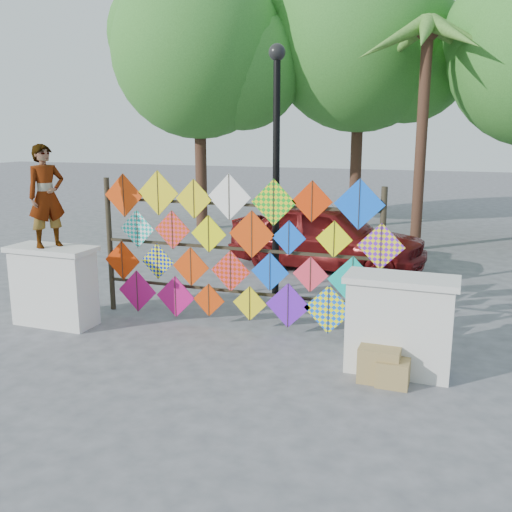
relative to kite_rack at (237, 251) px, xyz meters
name	(u,v)px	position (x,y,z in m)	size (l,w,h in m)	color
ground	(214,340)	(-0.09, -0.73, -1.22)	(80.00, 80.00, 0.00)	gray
parapet_left	(54,285)	(-2.79, -0.93, -0.57)	(1.40, 0.65, 1.28)	silver
parapet_right	(399,324)	(2.61, -0.93, -0.57)	(1.40, 0.65, 1.28)	silver
kite_rack	(237,251)	(0.00, 0.00, 0.00)	(4.99, 0.24, 2.45)	#2B2417
tree_west	(202,52)	(-4.49, 8.30, 4.16)	(5.85, 5.20, 8.01)	#4B2F20
tree_mid	(364,40)	(0.01, 10.30, 4.55)	(6.30, 5.60, 8.61)	#4B2F20
palm_tree	(427,52)	(2.11, 7.27, 3.73)	(3.62, 3.62, 5.83)	#4B2F20
vendor_woman	(46,196)	(-2.80, -0.93, 0.85)	(0.58, 0.38, 1.59)	#99999E
sedan	(327,237)	(0.43, 4.29, -0.48)	(1.76, 4.38, 1.49)	maroon
lamppost	(276,153)	(0.21, 1.27, 1.47)	(0.28, 0.28, 4.46)	black
cardboard_box_near	(380,363)	(2.43, -1.26, -1.00)	(0.50, 0.45, 0.45)	olive
cardboard_box_far	(393,372)	(2.60, -1.35, -1.06)	(0.39, 0.36, 0.33)	olive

